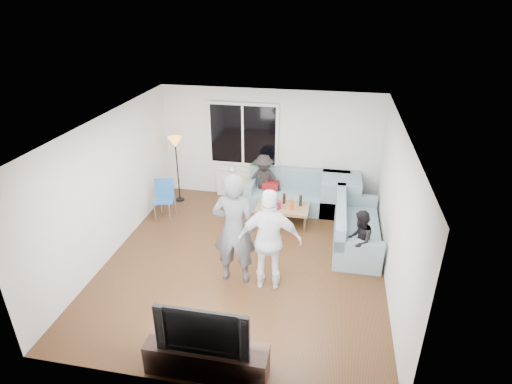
% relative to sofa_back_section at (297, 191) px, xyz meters
% --- Properties ---
extents(floor, '(5.00, 5.50, 0.04)m').
position_rel_sofa_back_section_xyz_m(floor, '(-0.73, -2.27, -0.45)').
color(floor, '#56351C').
rests_on(floor, ground).
extents(ceiling, '(5.00, 5.50, 0.04)m').
position_rel_sofa_back_section_xyz_m(ceiling, '(-0.73, -2.27, 2.20)').
color(ceiling, white).
rests_on(ceiling, ground).
extents(wall_back, '(5.00, 0.04, 2.60)m').
position_rel_sofa_back_section_xyz_m(wall_back, '(-0.73, 0.50, 0.88)').
color(wall_back, silver).
rests_on(wall_back, ground).
extents(wall_front, '(5.00, 0.04, 2.60)m').
position_rel_sofa_back_section_xyz_m(wall_front, '(-0.73, -5.04, 0.88)').
color(wall_front, silver).
rests_on(wall_front, ground).
extents(wall_left, '(0.04, 5.50, 2.60)m').
position_rel_sofa_back_section_xyz_m(wall_left, '(-3.25, -2.27, 0.88)').
color(wall_left, silver).
rests_on(wall_left, ground).
extents(wall_right, '(0.04, 5.50, 2.60)m').
position_rel_sofa_back_section_xyz_m(wall_right, '(1.79, -2.27, 0.88)').
color(wall_right, silver).
rests_on(wall_right, ground).
extents(window_frame, '(1.62, 0.06, 1.47)m').
position_rel_sofa_back_section_xyz_m(window_frame, '(-1.33, 0.42, 1.12)').
color(window_frame, white).
rests_on(window_frame, wall_back).
extents(window_glass, '(1.50, 0.02, 1.35)m').
position_rel_sofa_back_section_xyz_m(window_glass, '(-1.33, 0.38, 1.12)').
color(window_glass, black).
rests_on(window_glass, window_frame).
extents(window_mullion, '(0.05, 0.03, 1.35)m').
position_rel_sofa_back_section_xyz_m(window_mullion, '(-1.33, 0.37, 1.12)').
color(window_mullion, white).
rests_on(window_mullion, window_frame).
extents(radiator, '(1.30, 0.12, 0.62)m').
position_rel_sofa_back_section_xyz_m(radiator, '(-1.33, 0.38, -0.11)').
color(radiator, silver).
rests_on(radiator, floor).
extents(potted_plant, '(0.20, 0.17, 0.34)m').
position_rel_sofa_back_section_xyz_m(potted_plant, '(-1.08, 0.35, 0.36)').
color(potted_plant, '#306528').
rests_on(potted_plant, radiator).
extents(vase, '(0.17, 0.17, 0.17)m').
position_rel_sofa_back_section_xyz_m(vase, '(-1.59, 0.35, 0.28)').
color(vase, white).
rests_on(vase, radiator).
extents(sofa_back_section, '(2.30, 0.85, 0.85)m').
position_rel_sofa_back_section_xyz_m(sofa_back_section, '(0.00, 0.00, 0.00)').
color(sofa_back_section, gray).
rests_on(sofa_back_section, floor).
extents(sofa_right_section, '(2.00, 0.85, 0.85)m').
position_rel_sofa_back_section_xyz_m(sofa_right_section, '(1.29, -1.27, 0.00)').
color(sofa_right_section, gray).
rests_on(sofa_right_section, floor).
extents(sofa_corner, '(0.85, 0.85, 0.85)m').
position_rel_sofa_back_section_xyz_m(sofa_corner, '(0.96, 0.00, 0.00)').
color(sofa_corner, gray).
rests_on(sofa_corner, floor).
extents(cushion_yellow, '(0.42, 0.37, 0.14)m').
position_rel_sofa_back_section_xyz_m(cushion_yellow, '(-1.36, -0.02, 0.09)').
color(cushion_yellow, yellow).
rests_on(cushion_yellow, sofa_back_section).
extents(cushion_red, '(0.37, 0.32, 0.13)m').
position_rel_sofa_back_section_xyz_m(cushion_red, '(-0.61, 0.06, 0.09)').
color(cushion_red, maroon).
rests_on(cushion_red, sofa_back_section).
extents(coffee_table, '(1.11, 0.61, 0.40)m').
position_rel_sofa_back_section_xyz_m(coffee_table, '(-0.23, -0.75, -0.22)').
color(coffee_table, '#987249').
rests_on(coffee_table, floor).
extents(pitcher, '(0.17, 0.17, 0.17)m').
position_rel_sofa_back_section_xyz_m(pitcher, '(-0.34, -0.84, 0.06)').
color(pitcher, maroon).
rests_on(pitcher, coffee_table).
extents(side_chair, '(0.49, 0.49, 0.86)m').
position_rel_sofa_back_section_xyz_m(side_chair, '(-2.78, -0.98, 0.01)').
color(side_chair, '#245FA0').
rests_on(side_chair, floor).
extents(floor_lamp, '(0.32, 0.32, 1.56)m').
position_rel_sofa_back_section_xyz_m(floor_lamp, '(-2.78, -0.11, 0.36)').
color(floor_lamp, '#FFA630').
rests_on(floor_lamp, floor).
extents(player_left, '(0.73, 0.49, 1.97)m').
position_rel_sofa_back_section_xyz_m(player_left, '(-0.78, -2.78, 0.56)').
color(player_left, '#4A4B4F').
rests_on(player_left, floor).
extents(player_right, '(1.07, 0.52, 1.78)m').
position_rel_sofa_back_section_xyz_m(player_right, '(-0.17, -2.86, 0.46)').
color(player_right, silver).
rests_on(player_right, floor).
extents(spectator_right, '(0.52, 0.62, 1.13)m').
position_rel_sofa_back_section_xyz_m(spectator_right, '(1.29, -2.05, 0.14)').
color(spectator_right, black).
rests_on(spectator_right, floor).
extents(spectator_back, '(0.82, 0.49, 1.24)m').
position_rel_sofa_back_section_xyz_m(spectator_back, '(-0.78, 0.03, 0.19)').
color(spectator_back, black).
rests_on(spectator_back, floor).
extents(tv_console, '(1.60, 0.40, 0.44)m').
position_rel_sofa_back_section_xyz_m(tv_console, '(-0.68, -4.77, -0.20)').
color(tv_console, '#36221B').
rests_on(tv_console, floor).
extents(television, '(1.19, 0.16, 0.69)m').
position_rel_sofa_back_section_xyz_m(television, '(-0.68, -4.77, 0.36)').
color(television, black).
rests_on(television, tv_console).
extents(bottle_b, '(0.08, 0.08, 0.22)m').
position_rel_sofa_back_section_xyz_m(bottle_b, '(-0.38, -0.90, 0.08)').
color(bottle_b, '#327A16').
rests_on(bottle_b, coffee_table).
extents(bottle_d, '(0.07, 0.07, 0.25)m').
position_rel_sofa_back_section_xyz_m(bottle_d, '(-0.03, -0.84, 0.10)').
color(bottle_d, '#E85414').
rests_on(bottle_d, coffee_table).
extents(bottle_a, '(0.07, 0.07, 0.25)m').
position_rel_sofa_back_section_xyz_m(bottle_a, '(-0.49, -0.62, 0.10)').
color(bottle_a, orange).
rests_on(bottle_a, coffee_table).
extents(bottle_c, '(0.07, 0.07, 0.23)m').
position_rel_sofa_back_section_xyz_m(bottle_c, '(-0.22, -0.59, 0.09)').
color(bottle_c, black).
rests_on(bottle_c, coffee_table).
extents(bottle_e, '(0.07, 0.07, 0.24)m').
position_rel_sofa_back_section_xyz_m(bottle_e, '(0.13, -0.63, 0.10)').
color(bottle_e, black).
rests_on(bottle_e, coffee_table).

